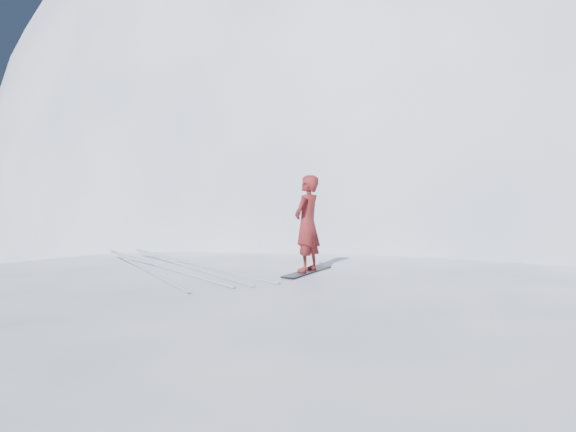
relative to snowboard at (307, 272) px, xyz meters
The scene contains 7 objects.
near_ridge 2.45m from the snowboard, 61.38° to the left, with size 36.00×28.00×4.80m, color white.
summit_peak 31.66m from the snowboard, 47.79° to the left, with size 60.00×56.00×56.00m, color white.
peak_shoulder 19.82m from the snowboard, 62.09° to the left, with size 28.00×24.00×18.00m, color white.
wind_bumps 2.81m from the snowboard, 159.84° to the right, with size 16.00×14.40×1.00m.
snowboard is the anchor object (origin of this frame).
snowboarder 1.00m from the snowboard, ahead, with size 0.72×0.47×1.97m, color maroon.
board_tracks 3.11m from the snowboard, 140.37° to the left, with size 2.45×5.97×0.04m.
Camera 1 is at (-4.08, -7.75, 4.38)m, focal length 35.00 mm.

